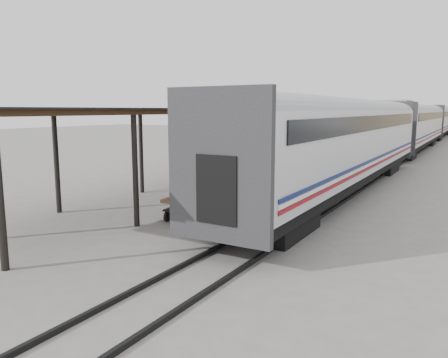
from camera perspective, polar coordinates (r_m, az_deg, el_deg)
ground at (r=16.61m, az=-3.18°, el=-5.20°), size 160.00×160.00×0.00m
train at (r=47.55m, az=23.71°, el=6.61°), size 3.45×76.01×4.01m
canopy at (r=39.37m, az=12.38°, el=8.72°), size 4.90×64.30×4.15m
rails at (r=47.90m, az=23.55°, el=3.47°), size 1.54×150.00×0.12m
building_left at (r=97.25m, az=19.47°, el=7.89°), size 12.00×8.00×6.00m
baggage_cart at (r=16.70m, az=-4.26°, el=-2.85°), size 1.47×2.51×0.86m
suitcase_stack at (r=16.98m, az=-4.12°, el=-1.23°), size 1.16×1.21×0.59m
luggage_tug at (r=34.81m, az=10.21°, el=3.23°), size 1.21×1.72×1.40m
porter at (r=15.84m, az=-4.91°, el=0.53°), size 0.50×0.69×1.77m
pedestrian at (r=28.57m, az=8.67°, el=2.51°), size 1.10×0.61×1.77m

